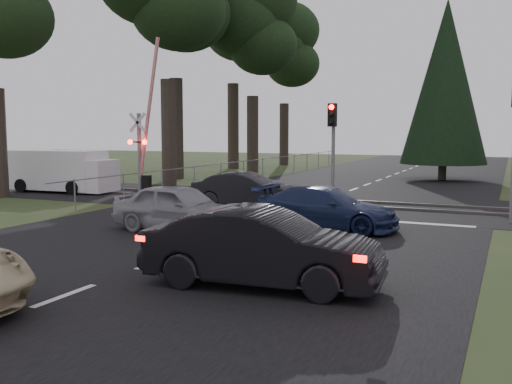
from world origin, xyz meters
The scene contains 18 objects.
ground centered at (0.00, 0.00, 0.00)m, with size 120.00×120.00×0.00m, color #2A3C1B.
road centered at (0.00, 10.00, 0.01)m, with size 14.00×100.00×0.01m, color black.
rail_corridor centered at (0.00, 12.00, 0.01)m, with size 120.00×8.00×0.01m, color black.
stop_line centered at (0.00, 8.20, 0.01)m, with size 13.00×0.35×0.00m, color silver.
rail_near centered at (0.00, 11.20, 0.05)m, with size 120.00×0.12×0.10m, color #59544C.
rail_far centered at (0.00, 12.80, 0.05)m, with size 120.00×0.12×0.10m, color #59544C.
crossing_signal centered at (-7.27, 9.79, 2.06)m, with size 1.62×0.38×6.96m.
traffic_signal_center centered at (1.00, 10.68, 2.81)m, with size 0.32×0.48×4.10m.
euc_tree_c centered at (-9.00, 25.00, 9.51)m, with size 6.00×6.00×13.20m.
euc_tree_d centered at (-13.00, 30.00, 11.91)m, with size 7.50×7.50×16.50m.
euc_tree_e centered at (-11.00, 36.00, 9.51)m, with size 6.00×6.00×13.20m.
conifer_tree centered at (3.50, 26.00, 5.99)m, with size 5.20×5.20×11.00m.
fence_left centered at (-7.80, 22.50, 0.00)m, with size 0.10×36.00×1.20m, color slate, non-canonical shape.
dark_hatchback centered at (3.08, -0.90, 0.77)m, with size 1.63×4.67×1.54m, color black.
silver_car centered at (-1.65, 3.65, 0.72)m, with size 1.71×4.25×1.45m, color gray.
blue_sedan centered at (2.25, 5.94, 0.65)m, with size 1.83×4.49×1.30m, color #19254C.
dark_car_far centered at (-2.11, 9.39, 0.70)m, with size 1.47×4.23×1.39m, color black.
white_van centered at (-12.76, 10.89, 1.05)m, with size 5.41×2.32×2.07m.
Camera 1 is at (7.47, -10.92, 3.06)m, focal length 40.00 mm.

